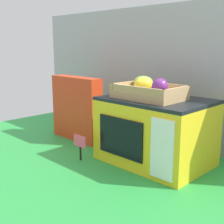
% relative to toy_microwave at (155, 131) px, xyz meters
% --- Properties ---
extents(ground_plane, '(1.70, 1.70, 0.00)m').
position_rel_toy_microwave_xyz_m(ground_plane, '(-0.17, -0.03, -0.12)').
color(ground_plane, green).
rests_on(ground_plane, ground).
extents(display_back_panel, '(1.61, 0.03, 0.61)m').
position_rel_toy_microwave_xyz_m(display_back_panel, '(-0.17, 0.24, 0.18)').
color(display_back_panel, '#A0A3A8').
rests_on(display_back_panel, ground).
extents(toy_microwave, '(0.39, 0.29, 0.25)m').
position_rel_toy_microwave_xyz_m(toy_microwave, '(0.00, 0.00, 0.00)').
color(toy_microwave, yellow).
rests_on(toy_microwave, ground).
extents(food_groups_crate, '(0.25, 0.17, 0.08)m').
position_rel_toy_microwave_xyz_m(food_groups_crate, '(-0.02, -0.02, 0.15)').
color(food_groups_crate, tan).
rests_on(food_groups_crate, toy_microwave).
extents(cookie_set_box, '(0.29, 0.07, 0.30)m').
position_rel_toy_microwave_xyz_m(cookie_set_box, '(-0.44, -0.02, 0.02)').
color(cookie_set_box, red).
rests_on(cookie_set_box, ground).
extents(price_sign, '(0.07, 0.01, 0.10)m').
position_rel_toy_microwave_xyz_m(price_sign, '(-0.21, -0.19, -0.06)').
color(price_sign, black).
rests_on(price_sign, ground).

